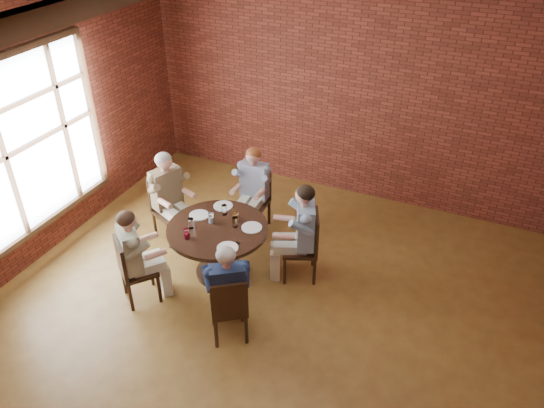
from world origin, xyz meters
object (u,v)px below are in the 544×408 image
at_px(chair_a, 307,243).
at_px(chair_c, 167,205).
at_px(chair_d, 132,268).
at_px(diner_c, 170,197).
at_px(dining_table, 218,241).
at_px(chair_b, 255,196).
at_px(diner_e, 228,292).
at_px(chair_e, 229,307).
at_px(diner_d, 136,256).
at_px(diner_b, 253,190).
at_px(diner_a, 300,233).
at_px(smartphone, 235,245).

bearing_deg(chair_a, chair_c, -113.77).
bearing_deg(chair_d, diner_c, -37.77).
bearing_deg(dining_table, chair_b, 92.47).
height_order(chair_a, diner_e, diner_e).
xyz_separation_m(chair_a, chair_e, (-0.38, -1.41, -0.02)).
relative_size(diner_c, diner_e, 1.05).
bearing_deg(diner_e, chair_a, -142.10).
bearing_deg(diner_d, diner_b, -68.17).
bearing_deg(chair_e, diner_c, -74.66).
distance_m(dining_table, diner_a, 1.06).
distance_m(diner_d, chair_e, 1.36).
bearing_deg(chair_b, diner_a, -40.81).
relative_size(diner_b, chair_e, 1.44).
distance_m(chair_c, chair_e, 2.29).
bearing_deg(diner_d, diner_e, -144.89).
xyz_separation_m(dining_table, diner_b, (-0.05, 1.13, 0.12)).
xyz_separation_m(diner_c, chair_d, (0.30, -1.32, -0.18)).
height_order(chair_d, diner_e, diner_e).
distance_m(diner_a, diner_c, 1.99).
relative_size(diner_b, chair_c, 1.38).
height_order(dining_table, smartphone, smartphone).
height_order(chair_e, smartphone, chair_e).
xyz_separation_m(chair_c, chair_d, (0.38, -1.35, -0.01)).
relative_size(chair_a, chair_e, 1.05).
height_order(chair_c, smartphone, chair_c).
height_order(chair_b, chair_e, chair_b).
distance_m(chair_a, chair_b, 1.35).
bearing_deg(chair_b, diner_b, -90.00).
relative_size(chair_c, diner_d, 0.73).
xyz_separation_m(chair_a, smartphone, (-0.67, -0.68, 0.24)).
bearing_deg(chair_b, chair_e, -74.14).
bearing_deg(diner_e, diner_d, -39.03).
xyz_separation_m(dining_table, chair_e, (0.67, -0.97, -0.03)).
xyz_separation_m(diner_b, chair_d, (-0.67, -2.00, -0.15)).
xyz_separation_m(chair_e, smartphone, (-0.29, 0.74, 0.26)).
xyz_separation_m(chair_a, diner_b, (-1.10, 0.69, 0.14)).
relative_size(chair_c, diner_c, 0.70).
bearing_deg(smartphone, chair_a, 52.89).
distance_m(diner_d, diner_e, 1.30).
distance_m(chair_c, chair_d, 1.40).
height_order(diner_e, smartphone, diner_e).
distance_m(diner_b, diner_c, 1.19).
bearing_deg(smartphone, diner_b, 115.10).
height_order(chair_b, smartphone, chair_b).
distance_m(dining_table, diner_e, 1.11).
distance_m(chair_a, diner_a, 0.19).
distance_m(diner_a, chair_e, 1.42).
bearing_deg(diner_b, chair_d, -110.99).
xyz_separation_m(diner_b, chair_c, (-1.05, -0.65, -0.14)).
relative_size(dining_table, smartphone, 10.02).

